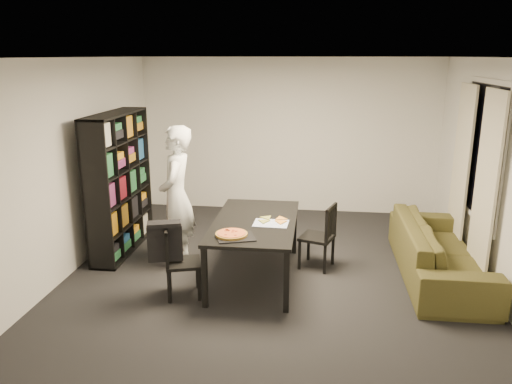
# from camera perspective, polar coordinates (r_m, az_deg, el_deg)

# --- Properties ---
(room) EXTENTS (5.01, 5.51, 2.61)m
(room) POSITION_cam_1_polar(r_m,az_deg,el_deg) (5.83, 2.08, 2.23)
(room) COLOR black
(room) RESTS_ON ground
(window_pane) EXTENTS (0.02, 1.40, 1.60)m
(window_pane) POSITION_cam_1_polar(r_m,az_deg,el_deg) (6.66, 24.48, 4.27)
(window_pane) COLOR black
(window_pane) RESTS_ON room
(window_frame) EXTENTS (0.03, 1.52, 1.72)m
(window_frame) POSITION_cam_1_polar(r_m,az_deg,el_deg) (6.66, 24.44, 4.27)
(window_frame) COLOR white
(window_frame) RESTS_ON room
(curtain_left) EXTENTS (0.03, 0.70, 2.25)m
(curtain_left) POSITION_cam_1_polar(r_m,az_deg,el_deg) (6.22, 24.74, 0.23)
(curtain_left) COLOR beige
(curtain_left) RESTS_ON room
(curtain_right) EXTENTS (0.03, 0.70, 2.25)m
(curtain_right) POSITION_cam_1_polar(r_m,az_deg,el_deg) (7.19, 22.35, 2.38)
(curtain_right) COLOR beige
(curtain_right) RESTS_ON room
(bookshelf) EXTENTS (0.35, 1.50, 1.90)m
(bookshelf) POSITION_cam_1_polar(r_m,az_deg,el_deg) (7.00, -15.36, 0.97)
(bookshelf) COLOR black
(bookshelf) RESTS_ON room
(dining_table) EXTENTS (0.97, 1.74, 0.73)m
(dining_table) POSITION_cam_1_polar(r_m,az_deg,el_deg) (5.96, -0.12, -3.86)
(dining_table) COLOR black
(dining_table) RESTS_ON room
(chair_left) EXTENTS (0.47, 0.47, 0.82)m
(chair_left) POSITION_cam_1_polar(r_m,az_deg,el_deg) (5.64, -9.14, -7.35)
(chair_left) COLOR black
(chair_left) RESTS_ON room
(chair_right) EXTENTS (0.49, 0.49, 0.84)m
(chair_right) POSITION_cam_1_polar(r_m,az_deg,el_deg) (6.33, 7.68, -4.60)
(chair_right) COLOR black
(chair_right) RESTS_ON room
(draped_jacket) EXTENTS (0.39, 0.26, 0.45)m
(draped_jacket) POSITION_cam_1_polar(r_m,az_deg,el_deg) (5.56, -10.38, -5.41)
(draped_jacket) COLOR black
(draped_jacket) RESTS_ON chair_left
(person) EXTENTS (0.49, 0.70, 1.80)m
(person) POSITION_cam_1_polar(r_m,az_deg,el_deg) (6.36, -9.06, -0.55)
(person) COLOR white
(person) RESTS_ON room
(baking_tray) EXTENTS (0.48, 0.43, 0.01)m
(baking_tray) POSITION_cam_1_polar(r_m,az_deg,el_deg) (5.40, -2.35, -5.17)
(baking_tray) COLOR black
(baking_tray) RESTS_ON dining_table
(pepperoni_pizza) EXTENTS (0.35, 0.35, 0.03)m
(pepperoni_pizza) POSITION_cam_1_polar(r_m,az_deg,el_deg) (5.43, -2.82, -4.81)
(pepperoni_pizza) COLOR olive
(pepperoni_pizza) RESTS_ON dining_table
(kitchen_towel) EXTENTS (0.41, 0.32, 0.01)m
(kitchen_towel) POSITION_cam_1_polar(r_m,az_deg,el_deg) (5.83, 1.72, -3.61)
(kitchen_towel) COLOR silver
(kitchen_towel) RESTS_ON dining_table
(pizza_slices) EXTENTS (0.45, 0.41, 0.01)m
(pizza_slices) POSITION_cam_1_polar(r_m,az_deg,el_deg) (5.92, 1.93, -3.19)
(pizza_slices) COLOR gold
(pizza_slices) RESTS_ON dining_table
(sofa) EXTENTS (0.89, 2.28, 0.67)m
(sofa) POSITION_cam_1_polar(r_m,az_deg,el_deg) (6.49, 20.23, -6.29)
(sofa) COLOR #3D3718
(sofa) RESTS_ON room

